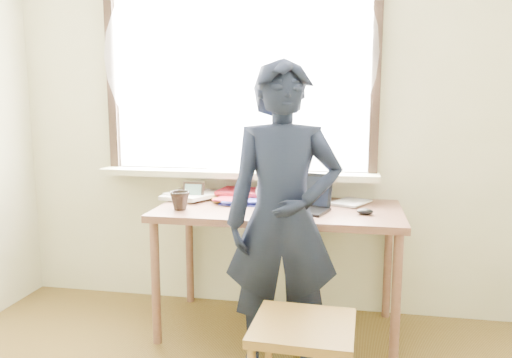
% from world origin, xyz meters
% --- Properties ---
extents(room_shell, '(3.52, 4.02, 2.61)m').
position_xyz_m(room_shell, '(-0.02, 0.20, 1.64)').
color(room_shell, beige).
rests_on(room_shell, ground).
extents(desk, '(1.45, 0.72, 0.78)m').
position_xyz_m(desk, '(0.13, 1.63, 0.69)').
color(desk, brown).
rests_on(desk, ground).
extents(laptop, '(0.36, 0.32, 0.21)m').
position_xyz_m(laptop, '(0.27, 1.59, 0.83)').
color(laptop, black).
rests_on(laptop, desk).
extents(mug_white, '(0.17, 0.17, 0.10)m').
position_xyz_m(mug_white, '(0.02, 1.76, 0.82)').
color(mug_white, white).
rests_on(mug_white, desk).
extents(mug_dark, '(0.13, 0.13, 0.11)m').
position_xyz_m(mug_dark, '(-0.44, 1.46, 0.83)').
color(mug_dark, black).
rests_on(mug_dark, desk).
extents(mouse, '(0.09, 0.06, 0.04)m').
position_xyz_m(mouse, '(0.63, 1.53, 0.79)').
color(mouse, black).
rests_on(mouse, desk).
extents(desk_clutter, '(0.86, 0.51, 0.05)m').
position_xyz_m(desk_clutter, '(-0.14, 1.88, 0.80)').
color(desk_clutter, white).
rests_on(desk_clutter, desk).
extents(book_a, '(0.24, 0.31, 0.03)m').
position_xyz_m(book_a, '(-0.25, 1.90, 0.79)').
color(book_a, white).
rests_on(book_a, desk).
extents(book_b, '(0.27, 0.30, 0.02)m').
position_xyz_m(book_b, '(0.47, 1.85, 0.78)').
color(book_b, white).
rests_on(book_b, desk).
extents(picture_frame, '(0.14, 0.02, 0.11)m').
position_xyz_m(picture_frame, '(-0.44, 1.73, 0.83)').
color(picture_frame, black).
rests_on(picture_frame, desk).
extents(work_chair, '(0.46, 0.44, 0.45)m').
position_xyz_m(work_chair, '(0.36, 0.78, 0.38)').
color(work_chair, olive).
rests_on(work_chair, ground).
extents(person, '(0.64, 0.47, 1.61)m').
position_xyz_m(person, '(0.21, 1.18, 0.81)').
color(person, black).
rests_on(person, ground).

